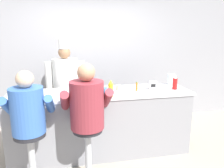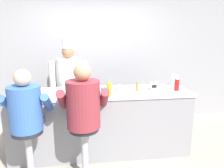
{
  "view_description": "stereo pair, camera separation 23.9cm",
  "coord_description": "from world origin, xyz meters",
  "px_view_note": "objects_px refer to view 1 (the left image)",
  "views": [
    {
      "loc": [
        -0.48,
        -2.8,
        1.85
      ],
      "look_at": [
        0.16,
        0.33,
        1.11
      ],
      "focal_mm": 35.0,
      "sensor_mm": 36.0,
      "label": 1
    },
    {
      "loc": [
        -0.24,
        -2.84,
        1.85
      ],
      "look_at": [
        0.16,
        0.33,
        1.11
      ],
      "focal_mm": 35.0,
      "sensor_mm": 36.0,
      "label": 2
    }
  ],
  "objects_px": {
    "water_pitcher_clear": "(171,79)",
    "coffee_mug_blue": "(105,90)",
    "hot_sauce_bottle_orange": "(137,86)",
    "mustard_bottle_yellow": "(111,89)",
    "diner_seated_maroon": "(87,108)",
    "cereal_bowl": "(74,95)",
    "breakfast_plate": "(43,96)",
    "ketchup_bottle_red": "(175,82)",
    "napkin_dispenser_chrome": "(152,85)",
    "cup_stack_steel": "(87,82)",
    "coffee_mug_tan": "(119,88)",
    "diner_seated_blue": "(29,115)",
    "cook_in_whites_near": "(66,84)"
  },
  "relations": [
    {
      "from": "water_pitcher_clear",
      "to": "napkin_dispenser_chrome",
      "type": "relative_size",
      "value": 1.41
    },
    {
      "from": "water_pitcher_clear",
      "to": "cereal_bowl",
      "type": "bearing_deg",
      "value": -166.28
    },
    {
      "from": "water_pitcher_clear",
      "to": "ketchup_bottle_red",
      "type": "bearing_deg",
      "value": -105.68
    },
    {
      "from": "breakfast_plate",
      "to": "ketchup_bottle_red",
      "type": "bearing_deg",
      "value": 0.65
    },
    {
      "from": "coffee_mug_blue",
      "to": "cook_in_whites_near",
      "type": "bearing_deg",
      "value": 124.15
    },
    {
      "from": "ketchup_bottle_red",
      "to": "coffee_mug_tan",
      "type": "xyz_separation_m",
      "value": [
        -0.88,
        0.11,
        -0.07
      ]
    },
    {
      "from": "ketchup_bottle_red",
      "to": "cereal_bowl",
      "type": "height_order",
      "value": "ketchup_bottle_red"
    },
    {
      "from": "breakfast_plate",
      "to": "diner_seated_blue",
      "type": "relative_size",
      "value": 0.16
    },
    {
      "from": "mustard_bottle_yellow",
      "to": "diner_seated_blue",
      "type": "xyz_separation_m",
      "value": [
        -1.05,
        -0.31,
        -0.18
      ]
    },
    {
      "from": "water_pitcher_clear",
      "to": "diner_seated_maroon",
      "type": "relative_size",
      "value": 0.12
    },
    {
      "from": "ketchup_bottle_red",
      "to": "cook_in_whites_near",
      "type": "xyz_separation_m",
      "value": [
        -1.69,
        0.81,
        -0.13
      ]
    },
    {
      "from": "ketchup_bottle_red",
      "to": "napkin_dispenser_chrome",
      "type": "bearing_deg",
      "value": 167.45
    },
    {
      "from": "cereal_bowl",
      "to": "coffee_mug_blue",
      "type": "xyz_separation_m",
      "value": [
        0.45,
        0.07,
        0.02
      ]
    },
    {
      "from": "mustard_bottle_yellow",
      "to": "cook_in_whites_near",
      "type": "height_order",
      "value": "cook_in_whites_near"
    },
    {
      "from": "breakfast_plate",
      "to": "water_pitcher_clear",
      "type": "bearing_deg",
      "value": 9.15
    },
    {
      "from": "diner_seated_maroon",
      "to": "napkin_dispenser_chrome",
      "type": "bearing_deg",
      "value": 27.91
    },
    {
      "from": "mustard_bottle_yellow",
      "to": "diner_seated_maroon",
      "type": "bearing_deg",
      "value": -140.2
    },
    {
      "from": "hot_sauce_bottle_orange",
      "to": "coffee_mug_blue",
      "type": "height_order",
      "value": "hot_sauce_bottle_orange"
    },
    {
      "from": "water_pitcher_clear",
      "to": "cup_stack_steel",
      "type": "relative_size",
      "value": 0.58
    },
    {
      "from": "mustard_bottle_yellow",
      "to": "cereal_bowl",
      "type": "xyz_separation_m",
      "value": [
        -0.51,
        0.11,
        -0.09
      ]
    },
    {
      "from": "ketchup_bottle_red",
      "to": "hot_sauce_bottle_orange",
      "type": "distance_m",
      "value": 0.62
    },
    {
      "from": "breakfast_plate",
      "to": "cup_stack_steel",
      "type": "xyz_separation_m",
      "value": [
        0.63,
        0.12,
        0.15
      ]
    },
    {
      "from": "water_pitcher_clear",
      "to": "coffee_mug_tan",
      "type": "distance_m",
      "value": 0.99
    },
    {
      "from": "hot_sauce_bottle_orange",
      "to": "cook_in_whites_near",
      "type": "height_order",
      "value": "cook_in_whites_near"
    },
    {
      "from": "breakfast_plate",
      "to": "napkin_dispenser_chrome",
      "type": "relative_size",
      "value": 1.81
    },
    {
      "from": "hot_sauce_bottle_orange",
      "to": "cereal_bowl",
      "type": "relative_size",
      "value": 0.92
    },
    {
      "from": "water_pitcher_clear",
      "to": "coffee_mug_blue",
      "type": "distance_m",
      "value": 1.26
    },
    {
      "from": "napkin_dispenser_chrome",
      "to": "diner_seated_maroon",
      "type": "distance_m",
      "value": 1.24
    },
    {
      "from": "breakfast_plate",
      "to": "cup_stack_steel",
      "type": "bearing_deg",
      "value": 10.56
    },
    {
      "from": "diner_seated_maroon",
      "to": "breakfast_plate",
      "type": "bearing_deg",
      "value": 139.98
    },
    {
      "from": "breakfast_plate",
      "to": "coffee_mug_tan",
      "type": "xyz_separation_m",
      "value": [
        1.13,
        0.14,
        0.03
      ]
    },
    {
      "from": "coffee_mug_blue",
      "to": "cup_stack_steel",
      "type": "xyz_separation_m",
      "value": [
        -0.25,
        0.12,
        0.12
      ]
    },
    {
      "from": "mustard_bottle_yellow",
      "to": "napkin_dispenser_chrome",
      "type": "xyz_separation_m",
      "value": [
        0.73,
        0.28,
        -0.04
      ]
    },
    {
      "from": "diner_seated_maroon",
      "to": "cup_stack_steel",
      "type": "bearing_deg",
      "value": 84.14
    },
    {
      "from": "breakfast_plate",
      "to": "cereal_bowl",
      "type": "height_order",
      "value": "cereal_bowl"
    },
    {
      "from": "cup_stack_steel",
      "to": "napkin_dispenser_chrome",
      "type": "bearing_deg",
      "value": -1.03
    },
    {
      "from": "mustard_bottle_yellow",
      "to": "coffee_mug_blue",
      "type": "relative_size",
      "value": 1.66
    },
    {
      "from": "coffee_mug_blue",
      "to": "ketchup_bottle_red",
      "type": "bearing_deg",
      "value": 1.11
    },
    {
      "from": "mustard_bottle_yellow",
      "to": "napkin_dispenser_chrome",
      "type": "relative_size",
      "value": 1.8
    },
    {
      "from": "cup_stack_steel",
      "to": "ketchup_bottle_red",
      "type": "bearing_deg",
      "value": -3.96
    },
    {
      "from": "hot_sauce_bottle_orange",
      "to": "coffee_mug_blue",
      "type": "bearing_deg",
      "value": -173.6
    },
    {
      "from": "water_pitcher_clear",
      "to": "breakfast_plate",
      "type": "height_order",
      "value": "water_pitcher_clear"
    },
    {
      "from": "mustard_bottle_yellow",
      "to": "coffee_mug_tan",
      "type": "distance_m",
      "value": 0.38
    },
    {
      "from": "water_pitcher_clear",
      "to": "coffee_mug_tan",
      "type": "height_order",
      "value": "water_pitcher_clear"
    },
    {
      "from": "coffee_mug_tan",
      "to": "diner_seated_blue",
      "type": "relative_size",
      "value": 0.09
    },
    {
      "from": "coffee_mug_tan",
      "to": "diner_seated_blue",
      "type": "distance_m",
      "value": 1.4
    },
    {
      "from": "breakfast_plate",
      "to": "diner_seated_maroon",
      "type": "relative_size",
      "value": 0.16
    },
    {
      "from": "water_pitcher_clear",
      "to": "napkin_dispenser_chrome",
      "type": "height_order",
      "value": "water_pitcher_clear"
    },
    {
      "from": "cook_in_whites_near",
      "to": "cup_stack_steel",
      "type": "bearing_deg",
      "value": -66.02
    },
    {
      "from": "ketchup_bottle_red",
      "to": "diner_seated_maroon",
      "type": "relative_size",
      "value": 0.16
    }
  ]
}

